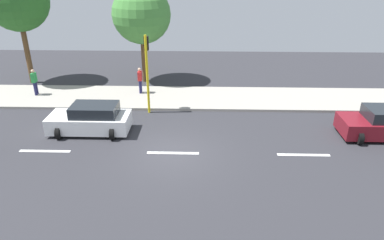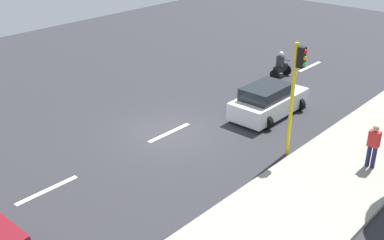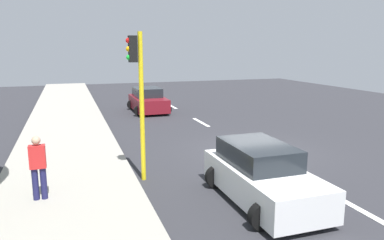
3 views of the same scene
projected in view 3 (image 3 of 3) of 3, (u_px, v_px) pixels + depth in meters
ground_plane at (253, 152)px, 14.58m from camera, size 40.00×60.00×0.10m
sidewalk at (67, 167)px, 12.35m from camera, size 4.00×60.00×0.15m
lane_stripe_far_north at (172, 106)px, 25.71m from camera, size 0.20×2.40×0.01m
lane_stripe_north at (201, 122)px, 20.14m from camera, size 0.20×2.40×0.01m
lane_stripe_mid at (253, 151)px, 14.57m from camera, size 0.20×2.40×0.01m
lane_stripe_south at (369, 215)px, 9.00m from camera, size 0.20×2.40×0.01m
car_maroon at (148, 101)px, 23.36m from camera, size 2.31×3.87×1.52m
car_white at (262, 175)px, 9.72m from camera, size 2.19×4.08×1.52m
pedestrian_near_signal at (38, 166)px, 9.41m from camera, size 0.40×0.24×1.69m
traffic_light_corner at (138, 86)px, 10.83m from camera, size 0.49×0.24×4.50m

